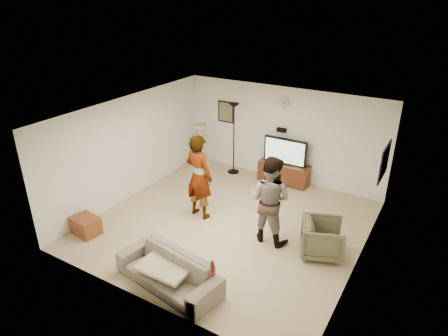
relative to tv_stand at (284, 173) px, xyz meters
The scene contains 24 objects.
floor 2.53m from the tv_stand, 94.81° to the right, with size 5.50×5.50×0.02m, color tan.
ceiling 3.36m from the tv_stand, 94.81° to the right, with size 5.50×5.50×0.02m, color silver.
wall_back 1.03m from the tv_stand, 130.73° to the left, with size 5.50×0.04×2.50m, color white.
wall_front 5.35m from the tv_stand, 92.30° to the right, with size 5.50×0.04×2.50m, color white.
wall_left 4.00m from the tv_stand, 139.77° to the right, with size 0.04×5.50×2.50m, color white.
wall_right 3.70m from the tv_stand, 44.61° to the right, with size 0.04×5.50×2.50m, color white.
wall_clock 1.85m from the tv_stand, 134.46° to the left, with size 0.26×0.26×0.04m, color silver.
wall_speaker 1.14m from the tv_stand, 138.75° to the left, with size 0.25×0.10×0.10m, color black.
picture_back 2.34m from the tv_stand, behind, with size 0.42×0.03×0.52m, color brown.
picture_right 2.94m from the tv_stand, 19.76° to the right, with size 0.03×0.78×0.62m, color gold.
tv_stand is the anchor object (origin of this frame).
console_box 0.46m from the tv_stand, 90.91° to the right, with size 0.40×0.30×0.07m, color silver.
tv 0.62m from the tv_stand, ahead, with size 1.16×0.08×0.69m, color black.
tv_screen 0.62m from the tv_stand, 90.00° to the right, with size 1.06×0.01×0.60m, color #80D43D.
floor_lamp 1.63m from the tv_stand, behind, with size 0.32×0.32×1.98m, color black.
cat_tree 2.53m from the tv_stand, behind, with size 0.42×0.42×1.31m, color #BDAD92.
person_left 2.79m from the tv_stand, 111.06° to the right, with size 0.71×0.46×1.94m, color gray.
person_right 2.77m from the tv_stand, 73.62° to the right, with size 0.89×0.70×1.84m, color #335274.
sofa 4.74m from the tv_stand, 91.56° to the right, with size 1.97×0.77×0.58m, color #6F6453.
throw_blanket 4.74m from the tv_stand, 91.97° to the right, with size 0.90×0.70×0.06m, color #C7B88E.
beer_bottle 4.82m from the tv_stand, 80.69° to the right, with size 0.06×0.06×0.25m, color #451809.
armchair 3.14m from the tv_stand, 53.53° to the right, with size 0.77×0.79×0.72m, color brown.
side_table 5.09m from the tv_stand, 120.86° to the right, with size 0.57×0.43×0.38m, color brown.
toy_ball 2.67m from the tv_stand, 118.43° to the right, with size 0.07×0.07×0.07m, color #0787A7.
Camera 1 is at (3.73, -6.47, 4.74)m, focal length 31.88 mm.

